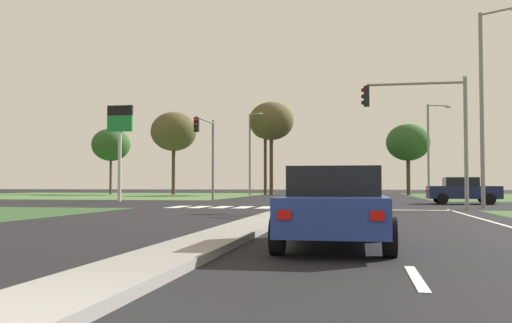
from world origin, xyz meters
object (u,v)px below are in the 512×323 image
at_px(treeline_fourth, 271,121).
at_px(street_lamp_fourth, 251,149).
at_px(car_blue_second, 336,206).
at_px(treeline_fifth, 408,143).
at_px(pedestrian_at_median, 321,184).
at_px(street_lamp_second, 485,99).
at_px(treeline_third, 265,128).
at_px(treeline_second, 174,132).
at_px(car_black_fifth, 308,188).
at_px(street_lamp_third, 431,145).
at_px(car_teal_near, 313,187).
at_px(traffic_signal_near_right, 428,119).
at_px(car_navy_fourth, 463,190).
at_px(treeline_near, 111,145).
at_px(traffic_signal_far_left, 207,144).
at_px(fuel_price_totem, 120,131).

bearing_deg(treeline_fourth, street_lamp_fourth, -131.90).
distance_m(car_blue_second, treeline_fifth, 55.09).
bearing_deg(pedestrian_at_median, street_lamp_second, 153.71).
relative_size(street_lamp_second, treeline_third, 1.05).
distance_m(pedestrian_at_median, treeline_second, 26.99).
distance_m(car_black_fifth, street_lamp_third, 12.71).
height_order(car_teal_near, street_lamp_third, street_lamp_third).
bearing_deg(treeline_second, treeline_third, 0.80).
xyz_separation_m(street_lamp_third, treeline_second, (-27.67, 13.17, 2.81)).
height_order(street_lamp_second, treeline_second, treeline_second).
xyz_separation_m(traffic_signal_near_right, treeline_fourth, (-12.67, 35.55, 4.02)).
height_order(car_navy_fourth, traffic_signal_near_right, traffic_signal_near_right).
bearing_deg(treeline_third, car_blue_second, -79.39).
xyz_separation_m(car_black_fifth, treeline_near, (-24.91, 9.38, 5.21)).
xyz_separation_m(pedestrian_at_median, treeline_third, (-7.60, 18.76, 6.45)).
bearing_deg(pedestrian_at_median, treeline_near, -0.92).
bearing_deg(street_lamp_third, treeline_fourth, 144.57).
bearing_deg(treeline_third, treeline_fourth, -64.56).
distance_m(treeline_near, treeline_third, 19.41).
bearing_deg(street_lamp_second, treeline_near, 134.72).
relative_size(car_blue_second, street_lamp_second, 0.46).
height_order(treeline_second, treeline_fifth, treeline_second).
xyz_separation_m(car_blue_second, street_lamp_second, (6.52, 18.63, 4.58)).
relative_size(traffic_signal_far_left, treeline_third, 0.64).
xyz_separation_m(car_navy_fourth, treeline_second, (-27.62, 28.79, 6.59)).
bearing_deg(car_navy_fourth, car_teal_near, -159.90).
bearing_deg(traffic_signal_far_left, treeline_third, 90.31).
relative_size(car_blue_second, pedestrian_at_median, 2.49).
relative_size(car_black_fifth, street_lamp_fourth, 0.47).
relative_size(car_blue_second, treeline_fourth, 0.43).
bearing_deg(treeline_third, treeline_second, -179.20).
height_order(traffic_signal_far_left, fuel_price_totem, fuel_price_totem).
height_order(car_navy_fourth, street_lamp_third, street_lamp_third).
distance_m(car_blue_second, street_lamp_third, 41.44).
xyz_separation_m(car_black_fifth, street_lamp_fourth, (-6.47, 4.18, 4.15)).
relative_size(traffic_signal_near_right, street_lamp_second, 0.63).
bearing_deg(street_lamp_third, car_teal_near, 126.60).
distance_m(treeline_near, treeline_second, 8.54).
xyz_separation_m(car_black_fifth, street_lamp_third, (11.13, -4.85, 3.77)).
bearing_deg(car_teal_near, car_navy_fourth, 110.10).
height_order(car_black_fifth, treeline_second, treeline_second).
bearing_deg(treeline_third, traffic_signal_near_right, -70.04).
bearing_deg(treeline_fifth, car_teal_near, 172.00).
relative_size(pedestrian_at_median, treeline_second, 0.18).
bearing_deg(street_lamp_third, pedestrian_at_median, -149.19).
bearing_deg(car_navy_fourth, street_lamp_second, -0.11).
height_order(car_navy_fourth, street_lamp_fourth, street_lamp_fourth).
distance_m(car_navy_fourth, street_lamp_fourth, 30.54).
bearing_deg(treeline_fourth, treeline_third, 115.44).
bearing_deg(car_navy_fourth, treeline_fifth, -178.63).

